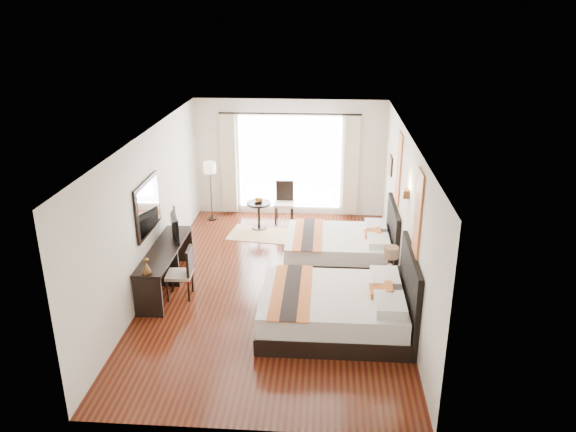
# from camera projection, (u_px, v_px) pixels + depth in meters

# --- Properties ---
(floor) EXTENTS (4.50, 7.50, 0.01)m
(floor) POSITION_uv_depth(u_px,v_px,m) (276.00, 285.00, 10.33)
(floor) COLOR #3C0C0A
(floor) RESTS_ON ground
(ceiling) EXTENTS (4.50, 7.50, 0.02)m
(ceiling) POSITION_uv_depth(u_px,v_px,m) (275.00, 136.00, 9.33)
(ceiling) COLOR white
(ceiling) RESTS_ON wall_headboard
(wall_headboard) EXTENTS (0.01, 7.50, 2.80)m
(wall_headboard) POSITION_uv_depth(u_px,v_px,m) (405.00, 217.00, 9.68)
(wall_headboard) COLOR silver
(wall_headboard) RESTS_ON floor
(wall_desk) EXTENTS (0.01, 7.50, 2.80)m
(wall_desk) POSITION_uv_depth(u_px,v_px,m) (150.00, 211.00, 9.98)
(wall_desk) COLOR silver
(wall_desk) RESTS_ON floor
(wall_window) EXTENTS (4.50, 0.01, 2.80)m
(wall_window) POSITION_uv_depth(u_px,v_px,m) (290.00, 158.00, 13.32)
(wall_window) COLOR silver
(wall_window) RESTS_ON floor
(wall_entry) EXTENTS (4.50, 0.01, 2.80)m
(wall_entry) POSITION_uv_depth(u_px,v_px,m) (245.00, 331.00, 6.34)
(wall_entry) COLOR silver
(wall_entry) RESTS_ON floor
(window_glass) EXTENTS (2.40, 0.02, 2.20)m
(window_glass) POSITION_uv_depth(u_px,v_px,m) (290.00, 163.00, 13.34)
(window_glass) COLOR white
(window_glass) RESTS_ON wall_window
(sheer_curtain) EXTENTS (2.30, 0.02, 2.10)m
(sheer_curtain) POSITION_uv_depth(u_px,v_px,m) (290.00, 163.00, 13.28)
(sheer_curtain) COLOR white
(sheer_curtain) RESTS_ON wall_window
(drape_left) EXTENTS (0.35, 0.14, 2.35)m
(drape_left) POSITION_uv_depth(u_px,v_px,m) (229.00, 163.00, 13.35)
(drape_left) COLOR #BAB290
(drape_left) RESTS_ON floor
(drape_right) EXTENTS (0.35, 0.14, 2.35)m
(drape_right) POSITION_uv_depth(u_px,v_px,m) (351.00, 166.00, 13.16)
(drape_right) COLOR #BAB290
(drape_right) RESTS_ON floor
(art_panel_near) EXTENTS (0.03, 0.50, 1.35)m
(art_panel_near) POSITION_uv_depth(u_px,v_px,m) (418.00, 215.00, 8.23)
(art_panel_near) COLOR maroon
(art_panel_near) RESTS_ON wall_headboard
(art_panel_far) EXTENTS (0.03, 0.50, 1.35)m
(art_panel_far) POSITION_uv_depth(u_px,v_px,m) (399.00, 169.00, 10.53)
(art_panel_far) COLOR maroon
(art_panel_far) RESTS_ON wall_headboard
(wall_sconce) EXTENTS (0.10, 0.14, 0.14)m
(wall_sconce) POSITION_uv_depth(u_px,v_px,m) (406.00, 194.00, 9.25)
(wall_sconce) COLOR #4E361C
(wall_sconce) RESTS_ON wall_headboard
(mirror_frame) EXTENTS (0.04, 1.25, 0.95)m
(mirror_frame) POSITION_uv_depth(u_px,v_px,m) (148.00, 206.00, 9.76)
(mirror_frame) COLOR black
(mirror_frame) RESTS_ON wall_desk
(mirror_glass) EXTENTS (0.01, 1.12, 0.82)m
(mirror_glass) POSITION_uv_depth(u_px,v_px,m) (149.00, 206.00, 9.76)
(mirror_glass) COLOR white
(mirror_glass) RESTS_ON mirror_frame
(bed_near) EXTENTS (2.37, 1.85, 1.34)m
(bed_near) POSITION_uv_depth(u_px,v_px,m) (339.00, 308.00, 8.87)
(bed_near) COLOR black
(bed_near) RESTS_ON floor
(bed_far) EXTENTS (2.15, 1.68, 1.21)m
(bed_far) POSITION_uv_depth(u_px,v_px,m) (342.00, 247.00, 11.18)
(bed_far) COLOR black
(bed_far) RESTS_ON floor
(nightstand) EXTENTS (0.41, 0.51, 0.49)m
(nightstand) POSITION_uv_depth(u_px,v_px,m) (389.00, 284.00, 9.86)
(nightstand) COLOR black
(nightstand) RESTS_ON floor
(table_lamp) EXTENTS (0.26, 0.26, 0.41)m
(table_lamp) POSITION_uv_depth(u_px,v_px,m) (391.00, 254.00, 9.75)
(table_lamp) COLOR black
(table_lamp) RESTS_ON nightstand
(vase) EXTENTS (0.15, 0.15, 0.12)m
(vase) POSITION_uv_depth(u_px,v_px,m) (389.00, 272.00, 9.58)
(vase) COLOR black
(vase) RESTS_ON nightstand
(console_desk) EXTENTS (0.50, 2.20, 0.76)m
(console_desk) POSITION_uv_depth(u_px,v_px,m) (166.00, 267.00, 10.16)
(console_desk) COLOR black
(console_desk) RESTS_ON floor
(television) EXTENTS (0.38, 0.83, 0.49)m
(television) POSITION_uv_depth(u_px,v_px,m) (171.00, 226.00, 10.38)
(television) COLOR black
(television) RESTS_ON console_desk
(bronze_figurine) EXTENTS (0.18, 0.18, 0.25)m
(bronze_figurine) POSITION_uv_depth(u_px,v_px,m) (146.00, 267.00, 9.05)
(bronze_figurine) COLOR #4E361C
(bronze_figurine) RESTS_ON console_desk
(desk_chair) EXTENTS (0.46, 0.46, 0.93)m
(desk_chair) POSITION_uv_depth(u_px,v_px,m) (181.00, 282.00, 9.83)
(desk_chair) COLOR #BBA690
(desk_chair) RESTS_ON floor
(floor_lamp) EXTENTS (0.28, 0.28, 1.42)m
(floor_lamp) POSITION_uv_depth(u_px,v_px,m) (210.00, 172.00, 13.03)
(floor_lamp) COLOR black
(floor_lamp) RESTS_ON floor
(side_table) EXTENTS (0.55, 0.55, 0.63)m
(side_table) POSITION_uv_depth(u_px,v_px,m) (259.00, 216.00, 12.80)
(side_table) COLOR black
(side_table) RESTS_ON floor
(fruit_bowl) EXTENTS (0.25, 0.25, 0.05)m
(fruit_bowl) POSITION_uv_depth(u_px,v_px,m) (258.00, 201.00, 12.68)
(fruit_bowl) COLOR #49321A
(fruit_bowl) RESTS_ON side_table
(window_chair) EXTENTS (0.45, 0.45, 0.95)m
(window_chair) POSITION_uv_depth(u_px,v_px,m) (284.00, 210.00, 13.23)
(window_chair) COLOR #BBA690
(window_chair) RESTS_ON floor
(jute_rug) EXTENTS (1.47, 1.10, 0.01)m
(jute_rug) POSITION_uv_depth(u_px,v_px,m) (260.00, 234.00, 12.57)
(jute_rug) COLOR tan
(jute_rug) RESTS_ON floor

